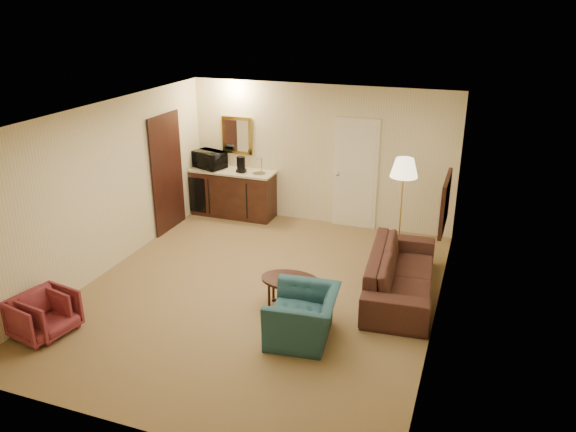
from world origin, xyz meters
name	(u,v)px	position (x,y,z in m)	size (l,w,h in m)	color
ground	(258,292)	(0.00, 0.00, 0.00)	(6.00, 6.00, 0.00)	brown
room_walls	(270,164)	(-0.10, 0.77, 1.72)	(5.02, 6.01, 2.61)	beige
wetbar_cabinet	(234,193)	(-1.65, 2.72, 0.46)	(1.64, 0.58, 0.92)	#3C1E13
sofa	(401,266)	(1.95, 0.65, 0.45)	(2.28, 0.66, 0.89)	black
teal_armchair	(303,308)	(0.98, -0.90, 0.42)	(0.95, 0.62, 0.83)	#214C54
rose_chair_near	(38,315)	(-2.15, -2.00, 0.30)	(0.59, 0.55, 0.61)	maroon
rose_chair_far	(49,311)	(-2.09, -1.88, 0.31)	(0.60, 0.56, 0.61)	maroon
coffee_table	(290,294)	(0.60, -0.30, 0.23)	(0.81, 0.55, 0.47)	black
floor_lamp	(401,207)	(1.70, 1.99, 0.83)	(0.44, 0.44, 1.67)	gold
waste_bin	(263,213)	(-1.00, 2.65, 0.15)	(0.25, 0.25, 0.31)	black
microwave	(209,158)	(-2.15, 2.73, 1.12)	(0.60, 0.33, 0.41)	black
coffee_maker	(241,164)	(-1.45, 2.67, 1.07)	(0.16, 0.16, 0.30)	black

